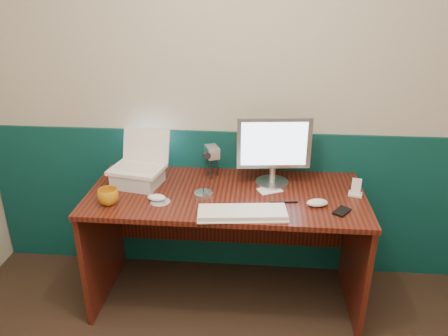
# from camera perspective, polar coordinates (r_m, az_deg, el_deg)

# --- Properties ---
(back_wall) EXTENTS (3.50, 0.04, 2.50)m
(back_wall) POSITION_cam_1_polar(r_m,az_deg,el_deg) (2.71, 3.37, 9.77)
(back_wall) COLOR #BBB39E
(back_wall) RESTS_ON ground
(wainscot) EXTENTS (3.48, 0.02, 1.00)m
(wainscot) POSITION_cam_1_polar(r_m,az_deg,el_deg) (2.96, 3.02, -4.52)
(wainscot) COLOR #083735
(wainscot) RESTS_ON ground
(desk) EXTENTS (1.60, 0.70, 0.75)m
(desk) POSITION_cam_1_polar(r_m,az_deg,el_deg) (2.73, 0.27, -10.28)
(desk) COLOR black
(desk) RESTS_ON ground
(laptop_riser) EXTENTS (0.30, 0.27, 0.09)m
(laptop_riser) POSITION_cam_1_polar(r_m,az_deg,el_deg) (2.66, -11.18, -1.26)
(laptop_riser) COLOR silver
(laptop_riser) RESTS_ON desk
(laptop) EXTENTS (0.34, 0.29, 0.25)m
(laptop) POSITION_cam_1_polar(r_m,az_deg,el_deg) (2.60, -11.47, 2.17)
(laptop) COLOR white
(laptop) RESTS_ON laptop_riser
(monitor) EXTENTS (0.44, 0.17, 0.43)m
(monitor) POSITION_cam_1_polar(r_m,az_deg,el_deg) (2.57, 6.48, 2.24)
(monitor) COLOR silver
(monitor) RESTS_ON desk
(keyboard) EXTENTS (0.47, 0.20, 0.03)m
(keyboard) POSITION_cam_1_polar(r_m,az_deg,el_deg) (2.29, 2.42, -5.94)
(keyboard) COLOR white
(keyboard) RESTS_ON desk
(mouse_right) EXTENTS (0.13, 0.09, 0.04)m
(mouse_right) POSITION_cam_1_polar(r_m,az_deg,el_deg) (2.44, 12.08, -4.46)
(mouse_right) COLOR silver
(mouse_right) RESTS_ON desk
(mouse_left) EXTENTS (0.11, 0.07, 0.03)m
(mouse_left) POSITION_cam_1_polar(r_m,az_deg,el_deg) (2.47, -8.81, -3.81)
(mouse_left) COLOR white
(mouse_left) RESTS_ON desk
(mug) EXTENTS (0.15, 0.15, 0.09)m
(mug) POSITION_cam_1_polar(r_m,az_deg,el_deg) (2.48, -14.89, -3.62)
(mug) COLOR orange
(mug) RESTS_ON desk
(camcorder) EXTENTS (0.13, 0.15, 0.20)m
(camcorder) POSITION_cam_1_polar(r_m,az_deg,el_deg) (2.70, -1.56, 0.76)
(camcorder) COLOR silver
(camcorder) RESTS_ON desk
(cd_spindle) EXTENTS (0.11, 0.11, 0.02)m
(cd_spindle) POSITION_cam_1_polar(r_m,az_deg,el_deg) (2.50, -2.69, -3.42)
(cd_spindle) COLOR silver
(cd_spindle) RESTS_ON desk
(cd_loose_a) EXTENTS (0.11, 0.11, 0.00)m
(cd_loose_a) POSITION_cam_1_polar(r_m,az_deg,el_deg) (2.46, -8.34, -4.39)
(cd_loose_a) COLOR silver
(cd_loose_a) RESTS_ON desk
(pen) EXTENTS (0.16, 0.03, 0.01)m
(pen) POSITION_cam_1_polar(r_m,az_deg,el_deg) (2.44, 7.84, -4.44)
(pen) COLOR black
(pen) RESTS_ON desk
(papers) EXTENTS (0.16, 0.14, 0.00)m
(papers) POSITION_cam_1_polar(r_m,az_deg,el_deg) (2.57, 6.00, -2.89)
(papers) COLOR white
(papers) RESTS_ON desk
(dock) EXTENTS (0.09, 0.08, 0.01)m
(dock) POSITION_cam_1_polar(r_m,az_deg,el_deg) (2.61, 16.77, -3.29)
(dock) COLOR white
(dock) RESTS_ON desk
(music_player) EXTENTS (0.06, 0.04, 0.09)m
(music_player) POSITION_cam_1_polar(r_m,az_deg,el_deg) (2.59, 16.90, -2.26)
(music_player) COLOR white
(music_player) RESTS_ON dock
(pda) EXTENTS (0.11, 0.12, 0.01)m
(pda) POSITION_cam_1_polar(r_m,az_deg,el_deg) (2.41, 15.13, -5.49)
(pda) COLOR black
(pda) RESTS_ON desk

